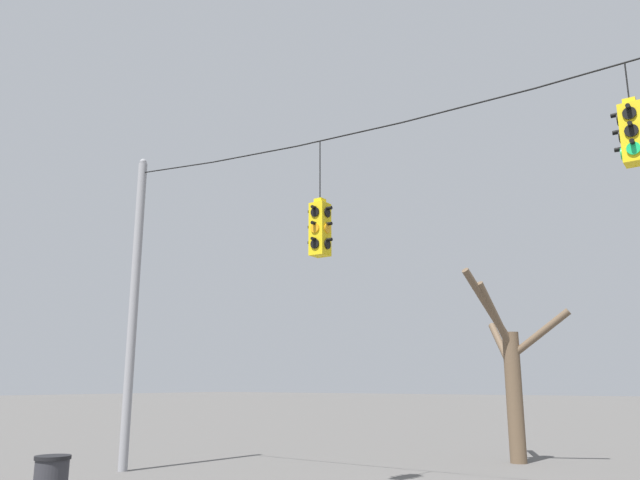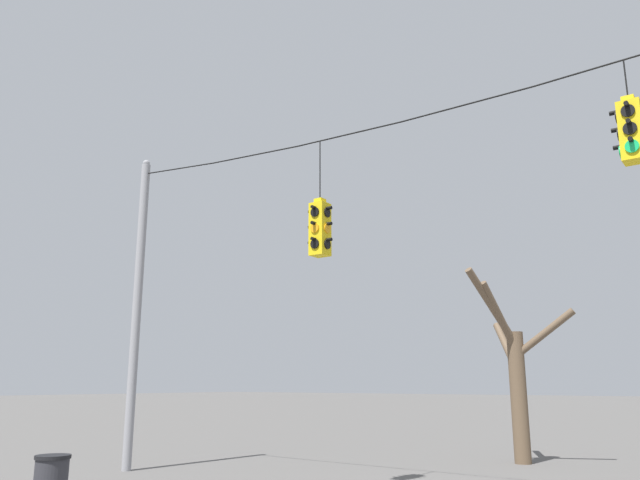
{
  "view_description": "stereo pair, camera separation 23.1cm",
  "coord_description": "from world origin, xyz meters",
  "views": [
    {
      "loc": [
        3.83,
        -10.44,
        2.06
      ],
      "look_at": [
        -3.22,
        -0.17,
        4.91
      ],
      "focal_mm": 35.0,
      "sensor_mm": 36.0,
      "label": 1
    },
    {
      "loc": [
        4.02,
        -10.3,
        2.06
      ],
      "look_at": [
        -3.22,
        -0.17,
        4.91
      ],
      "focal_mm": 35.0,
      "sensor_mm": 36.0,
      "label": 2
    }
  ],
  "objects": [
    {
      "name": "utility_pole_left",
      "position": [
        -8.92,
        -0.17,
        3.92
      ],
      "size": [
        0.22,
        0.22,
        7.87
      ],
      "color": "gray",
      "rests_on": "ground_plane"
    },
    {
      "name": "span_wire",
      "position": [
        -0.0,
        -0.17,
        7.17
      ],
      "size": [
        17.85,
        0.03,
        0.49
      ],
      "color": "black"
    },
    {
      "name": "traffic_light_near_left_pole",
      "position": [
        -3.22,
        -0.17,
        5.16
      ],
      "size": [
        0.58,
        0.58,
        2.49
      ],
      "color": "yellow"
    },
    {
      "name": "traffic_light_near_right_pole",
      "position": [
        2.71,
        -0.17,
        5.85
      ],
      "size": [
        0.58,
        0.58,
        1.7
      ],
      "color": "yellow"
    },
    {
      "name": "bare_tree",
      "position": [
        -1.63,
        6.61,
        2.34
      ],
      "size": [
        2.64,
        3.05,
        5.02
      ],
      "color": "brown",
      "rests_on": "ground_plane"
    }
  ]
}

